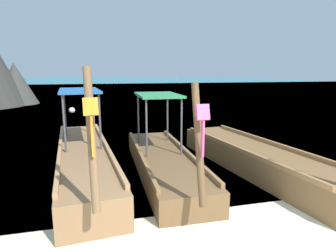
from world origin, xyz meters
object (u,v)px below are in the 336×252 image
(longtail_boat_orange_ribbon, at_px, (84,159))
(mooring_buoy_near, at_px, (72,110))
(longtail_boat_red_ribbon, at_px, (257,159))
(longtail_boat_pink_ribbon, at_px, (163,161))

(longtail_boat_orange_ribbon, bearing_deg, mooring_buoy_near, 95.77)
(longtail_boat_orange_ribbon, relative_size, mooring_buoy_near, 18.11)
(longtail_boat_orange_ribbon, height_order, mooring_buoy_near, longtail_boat_orange_ribbon)
(longtail_boat_orange_ribbon, relative_size, longtail_boat_red_ribbon, 1.04)
(longtail_boat_orange_ribbon, relative_size, longtail_boat_pink_ribbon, 1.21)
(longtail_boat_orange_ribbon, xyz_separation_m, longtail_boat_pink_ribbon, (1.97, -0.50, -0.06))
(longtail_boat_orange_ribbon, bearing_deg, longtail_boat_red_ribbon, -12.73)
(longtail_boat_pink_ribbon, relative_size, mooring_buoy_near, 15.01)
(longtail_boat_pink_ribbon, xyz_separation_m, longtail_boat_red_ribbon, (2.42, -0.49, -0.00))
(longtail_boat_orange_ribbon, xyz_separation_m, mooring_buoy_near, (-1.13, 11.23, -0.19))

